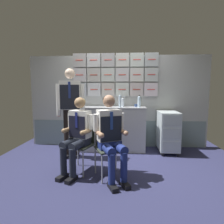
{
  "coord_description": "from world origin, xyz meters",
  "views": [
    {
      "loc": [
        0.12,
        -2.96,
        1.35
      ],
      "look_at": [
        -0.07,
        0.21,
        0.97
      ],
      "focal_mm": 29.21,
      "sensor_mm": 36.0,
      "label": 1
    }
  ],
  "objects_px": {
    "folding_chair_center": "(107,142)",
    "crew_member_standing": "(71,104)",
    "crew_member_left": "(77,132)",
    "crew_member_center": "(111,133)",
    "water_bottle_tall": "(123,102)",
    "service_trolley": "(168,130)",
    "folding_chair_left": "(83,139)",
    "paper_cup_tan": "(110,105)"
  },
  "relations": [
    {
      "from": "crew_member_left",
      "to": "folding_chair_center",
      "type": "distance_m",
      "value": 0.51
    },
    {
      "from": "water_bottle_tall",
      "to": "paper_cup_tan",
      "type": "distance_m",
      "value": 0.31
    },
    {
      "from": "service_trolley",
      "to": "folding_chair_center",
      "type": "height_order",
      "value": "service_trolley"
    },
    {
      "from": "service_trolley",
      "to": "water_bottle_tall",
      "type": "xyz_separation_m",
      "value": [
        -0.98,
        0.16,
        0.61
      ]
    },
    {
      "from": "folding_chair_left",
      "to": "crew_member_center",
      "type": "height_order",
      "value": "crew_member_center"
    },
    {
      "from": "paper_cup_tan",
      "to": "folding_chair_center",
      "type": "bearing_deg",
      "value": -87.39
    },
    {
      "from": "folding_chair_center",
      "to": "crew_member_standing",
      "type": "bearing_deg",
      "value": 137.61
    },
    {
      "from": "crew_member_center",
      "to": "folding_chair_left",
      "type": "bearing_deg",
      "value": 148.51
    },
    {
      "from": "folding_chair_center",
      "to": "service_trolley",
      "type": "bearing_deg",
      "value": 42.92
    },
    {
      "from": "service_trolley",
      "to": "paper_cup_tan",
      "type": "relative_size",
      "value": 13.78
    },
    {
      "from": "crew_member_left",
      "to": "crew_member_center",
      "type": "bearing_deg",
      "value": -15.09
    },
    {
      "from": "folding_chair_left",
      "to": "crew_member_standing",
      "type": "bearing_deg",
      "value": 122.83
    },
    {
      "from": "crew_member_left",
      "to": "water_bottle_tall",
      "type": "relative_size",
      "value": 5.5
    },
    {
      "from": "crew_member_left",
      "to": "folding_chair_center",
      "type": "relative_size",
      "value": 1.44
    },
    {
      "from": "crew_member_standing",
      "to": "paper_cup_tan",
      "type": "bearing_deg",
      "value": 39.4
    },
    {
      "from": "folding_chair_center",
      "to": "water_bottle_tall",
      "type": "bearing_deg",
      "value": 79.57
    },
    {
      "from": "water_bottle_tall",
      "to": "paper_cup_tan",
      "type": "height_order",
      "value": "water_bottle_tall"
    },
    {
      "from": "folding_chair_center",
      "to": "paper_cup_tan",
      "type": "height_order",
      "value": "paper_cup_tan"
    },
    {
      "from": "service_trolley",
      "to": "crew_member_center",
      "type": "height_order",
      "value": "crew_member_center"
    },
    {
      "from": "folding_chair_center",
      "to": "crew_member_standing",
      "type": "xyz_separation_m",
      "value": [
        -0.79,
        0.72,
        0.54
      ]
    },
    {
      "from": "crew_member_left",
      "to": "crew_member_center",
      "type": "xyz_separation_m",
      "value": [
        0.55,
        -0.15,
        0.03
      ]
    },
    {
      "from": "crew_member_center",
      "to": "paper_cup_tan",
      "type": "bearing_deg",
      "value": 94.9
    },
    {
      "from": "service_trolley",
      "to": "folding_chair_left",
      "type": "distance_m",
      "value": 1.92
    },
    {
      "from": "folding_chair_left",
      "to": "service_trolley",
      "type": "bearing_deg",
      "value": 30.77
    },
    {
      "from": "crew_member_left",
      "to": "folding_chair_center",
      "type": "xyz_separation_m",
      "value": [
        0.49,
        -0.0,
        -0.15
      ]
    },
    {
      "from": "folding_chair_center",
      "to": "crew_member_left",
      "type": "bearing_deg",
      "value": 179.7
    },
    {
      "from": "crew_member_center",
      "to": "water_bottle_tall",
      "type": "bearing_deg",
      "value": 83.18
    },
    {
      "from": "folding_chair_center",
      "to": "water_bottle_tall",
      "type": "xyz_separation_m",
      "value": [
        0.24,
        1.29,
        0.55
      ]
    },
    {
      "from": "service_trolley",
      "to": "folding_chair_center",
      "type": "xyz_separation_m",
      "value": [
        -1.22,
        -1.14,
        0.05
      ]
    },
    {
      "from": "crew_member_left",
      "to": "paper_cup_tan",
      "type": "height_order",
      "value": "crew_member_left"
    },
    {
      "from": "water_bottle_tall",
      "to": "crew_member_center",
      "type": "bearing_deg",
      "value": -96.82
    },
    {
      "from": "folding_chair_left",
      "to": "crew_member_center",
      "type": "xyz_separation_m",
      "value": [
        0.49,
        -0.3,
        0.18
      ]
    },
    {
      "from": "crew_member_left",
      "to": "water_bottle_tall",
      "type": "height_order",
      "value": "crew_member_left"
    },
    {
      "from": "folding_chair_left",
      "to": "water_bottle_tall",
      "type": "bearing_deg",
      "value": 59.77
    },
    {
      "from": "crew_member_left",
      "to": "crew_member_center",
      "type": "distance_m",
      "value": 0.57
    },
    {
      "from": "service_trolley",
      "to": "crew_member_left",
      "type": "bearing_deg",
      "value": -146.44
    },
    {
      "from": "paper_cup_tan",
      "to": "folding_chair_left",
      "type": "bearing_deg",
      "value": -107.33
    },
    {
      "from": "water_bottle_tall",
      "to": "paper_cup_tan",
      "type": "xyz_separation_m",
      "value": [
        -0.3,
        0.03,
        -0.07
      ]
    },
    {
      "from": "service_trolley",
      "to": "crew_member_center",
      "type": "bearing_deg",
      "value": -132.02
    },
    {
      "from": "crew_member_left",
      "to": "paper_cup_tan",
      "type": "relative_size",
      "value": 19.13
    },
    {
      "from": "crew_member_standing",
      "to": "folding_chair_center",
      "type": "bearing_deg",
      "value": -42.39
    },
    {
      "from": "paper_cup_tan",
      "to": "crew_member_center",
      "type": "bearing_deg",
      "value": -85.1
    }
  ]
}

